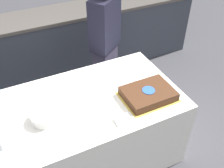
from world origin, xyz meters
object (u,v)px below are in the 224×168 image
object	(u,v)px
cake	(148,94)
plate_stack	(44,117)
wine_glass	(0,146)
person_cutting_cake	(105,45)

from	to	relation	value
cake	plate_stack	size ratio (longest dim) A/B	2.19
cake	wine_glass	bearing A→B (deg)	-175.67
plate_stack	person_cutting_cake	size ratio (longest dim) A/B	0.14
wine_glass	person_cutting_cake	xyz separation A→B (m)	(1.23, 0.99, -0.07)
wine_glass	person_cutting_cake	world-z (taller)	person_cutting_cake
cake	person_cutting_cake	world-z (taller)	person_cutting_cake
wine_glass	person_cutting_cake	bearing A→B (deg)	38.81
cake	person_cutting_cake	xyz separation A→B (m)	(0.00, 0.89, 0.02)
person_cutting_cake	wine_glass	bearing A→B (deg)	2.52
cake	person_cutting_cake	distance (m)	0.89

